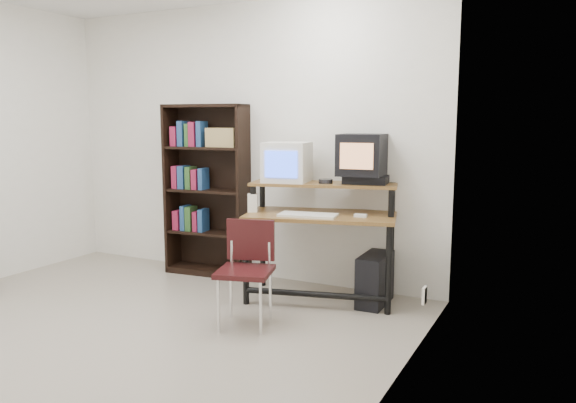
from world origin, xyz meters
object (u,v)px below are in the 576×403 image
at_px(crt_monitor, 287,163).
at_px(school_chair, 247,262).
at_px(bookshelf, 208,187).
at_px(computer_desk, 321,218).
at_px(pc_tower, 375,279).
at_px(crt_tv, 362,155).

relative_size(crt_monitor, school_chair, 0.57).
height_order(crt_monitor, school_chair, crt_monitor).
distance_m(crt_monitor, bookshelf, 1.03).
relative_size(computer_desk, crt_monitor, 3.08).
bearing_deg(pc_tower, school_chair, -131.07).
distance_m(crt_monitor, crt_tv, 0.65).
bearing_deg(crt_tv, school_chair, -123.73).
height_order(computer_desk, crt_monitor, crt_monitor).
height_order(crt_monitor, crt_tv, crt_tv).
distance_m(pc_tower, school_chair, 1.14).
xyz_separation_m(computer_desk, crt_monitor, (-0.34, 0.04, 0.45)).
height_order(school_chair, bookshelf, bookshelf).
distance_m(crt_monitor, pc_tower, 1.24).
xyz_separation_m(school_chair, bookshelf, (-1.06, 1.03, 0.39)).
xyz_separation_m(pc_tower, school_chair, (-0.72, -0.85, 0.26)).
bearing_deg(school_chair, bookshelf, 119.94).
bearing_deg(computer_desk, crt_monitor, 158.59).
bearing_deg(pc_tower, crt_tv, 141.48).
relative_size(crt_tv, school_chair, 0.52).
distance_m(computer_desk, school_chair, 0.86).
xyz_separation_m(crt_tv, bookshelf, (-1.59, 0.04, -0.37)).
distance_m(crt_tv, school_chair, 1.35).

